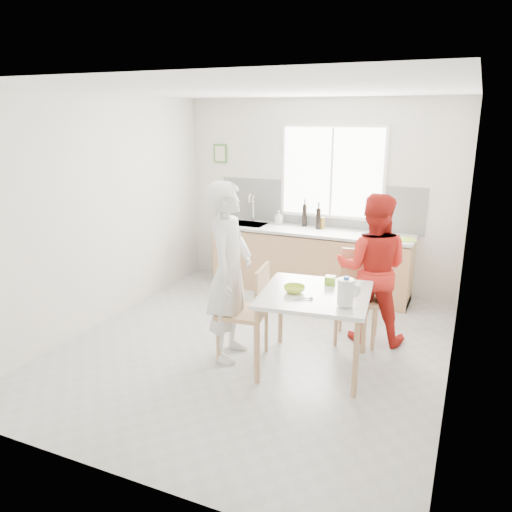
{
  "coord_description": "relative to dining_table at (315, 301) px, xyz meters",
  "views": [
    {
      "loc": [
        2.04,
        -4.58,
        2.48
      ],
      "look_at": [
        -0.07,
        0.2,
        0.99
      ],
      "focal_mm": 35.0,
      "sensor_mm": 36.0,
      "label": 1
    }
  ],
  "objects": [
    {
      "name": "person_white",
      "position": [
        -0.88,
        -0.11,
        0.21
      ],
      "size": [
        0.52,
        0.73,
        1.86
      ],
      "primitive_type": "imported",
      "rotation": [
        0.0,
        0.0,
        1.69
      ],
      "color": "white",
      "rests_on": "ground"
    },
    {
      "name": "jar_amber",
      "position": [
        -0.6,
        2.23,
        0.28
      ],
      "size": [
        0.06,
        0.06,
        0.16
      ],
      "primitive_type": "cylinder",
      "color": "olive",
      "rests_on": "kitchen_counter"
    },
    {
      "name": "spoon",
      "position": [
        -0.05,
        -0.23,
        0.09
      ],
      "size": [
        0.15,
        0.08,
        0.01
      ],
      "primitive_type": "cylinder",
      "rotation": [
        0.0,
        1.57,
        0.47
      ],
      "color": "#A5A5AA",
      "rests_on": "dining_table"
    },
    {
      "name": "person_red",
      "position": [
        0.38,
        0.88,
        0.12
      ],
      "size": [
        0.89,
        0.73,
        1.68
      ],
      "primitive_type": "imported",
      "rotation": [
        0.0,
        0.0,
        3.27
      ],
      "color": "red",
      "rests_on": "ground"
    },
    {
      "name": "ground",
      "position": [
        -0.73,
        0.16,
        -0.72
      ],
      "size": [
        4.5,
        4.5,
        0.0
      ],
      "primitive_type": "plane",
      "color": "#B7B7B2",
      "rests_on": "ground"
    },
    {
      "name": "wine_bottle_a",
      "position": [
        -0.88,
        2.29,
        0.36
      ],
      "size": [
        0.07,
        0.07,
        0.32
      ],
      "primitive_type": "cylinder",
      "color": "black",
      "rests_on": "kitchen_counter"
    },
    {
      "name": "chair_left",
      "position": [
        -0.67,
        -0.08,
        -0.16
      ],
      "size": [
        0.52,
        0.52,
        1.01
      ],
      "rotation": [
        0.0,
        0.0,
        -1.45
      ],
      "color": "tan",
      "rests_on": "ground"
    },
    {
      "name": "room_shell",
      "position": [
        -0.73,
        0.16,
        0.93
      ],
      "size": [
        4.5,
        4.5,
        4.5
      ],
      "color": "silver",
      "rests_on": "ground"
    },
    {
      "name": "dining_table",
      "position": [
        0.0,
        0.0,
        0.0
      ],
      "size": [
        1.16,
        1.16,
        0.8
      ],
      "rotation": [
        0.0,
        0.0,
        0.12
      ],
      "color": "white",
      "rests_on": "ground"
    },
    {
      "name": "cutting_board",
      "position": [
        0.52,
        2.04,
        0.21
      ],
      "size": [
        0.4,
        0.34,
        0.01
      ],
      "primitive_type": "cube",
      "rotation": [
        0.0,
        0.0,
        0.27
      ],
      "color": "#A1D932",
      "rests_on": "kitchen_counter"
    },
    {
      "name": "chair_far",
      "position": [
        0.25,
        0.86,
        -0.16
      ],
      "size": [
        0.52,
        0.52,
        1.02
      ],
      "rotation": [
        0.0,
        0.0,
        0.12
      ],
      "color": "tan",
      "rests_on": "ground"
    },
    {
      "name": "backsplash",
      "position": [
        -0.73,
        2.4,
        0.51
      ],
      "size": [
        3.0,
        0.02,
        0.65
      ],
      "primitive_type": "cube",
      "color": "white",
      "rests_on": "room_shell"
    },
    {
      "name": "bowl_green",
      "position": [
        -0.19,
        -0.07,
        0.12
      ],
      "size": [
        0.23,
        0.23,
        0.07
      ],
      "primitive_type": "imported",
      "rotation": [
        0.0,
        0.0,
        0.12
      ],
      "color": "#B4D631",
      "rests_on": "dining_table"
    },
    {
      "name": "milk_jug",
      "position": [
        0.36,
        -0.24,
        0.23
      ],
      "size": [
        0.21,
        0.15,
        0.26
      ],
      "rotation": [
        0.0,
        0.0,
        0.12
      ],
      "color": "white",
      "rests_on": "dining_table"
    },
    {
      "name": "kitchen_counter",
      "position": [
        -0.73,
        2.11,
        -0.3
      ],
      "size": [
        2.84,
        0.64,
        1.37
      ],
      "color": "tan",
      "rests_on": "ground"
    },
    {
      "name": "green_box",
      "position": [
        0.06,
        0.29,
        0.13
      ],
      "size": [
        0.11,
        0.11,
        0.09
      ],
      "primitive_type": "cube",
      "rotation": [
        0.0,
        0.0,
        0.12
      ],
      "color": "#7FB329",
      "rests_on": "dining_table"
    },
    {
      "name": "wine_bottle_b",
      "position": [
        -0.64,
        2.19,
        0.35
      ],
      "size": [
        0.07,
        0.07,
        0.3
      ],
      "primitive_type": "cylinder",
      "color": "black",
      "rests_on": "kitchen_counter"
    },
    {
      "name": "soap_bottle",
      "position": [
        -1.27,
        2.28,
        0.3
      ],
      "size": [
        0.11,
        0.11,
        0.2
      ],
      "primitive_type": "imported",
      "rotation": [
        0.0,
        0.0,
        -0.19
      ],
      "color": "#999999",
      "rests_on": "kitchen_counter"
    },
    {
      "name": "bowl_white",
      "position": [
        0.27,
        0.29,
        0.11
      ],
      "size": [
        0.23,
        0.23,
        0.05
      ],
      "primitive_type": "imported",
      "rotation": [
        0.0,
        0.0,
        0.12
      ],
      "color": "white",
      "rests_on": "dining_table"
    },
    {
      "name": "window",
      "position": [
        -0.53,
        2.39,
        0.98
      ],
      "size": [
        1.5,
        0.06,
        1.3
      ],
      "color": "white",
      "rests_on": "room_shell"
    },
    {
      "name": "picture_frame",
      "position": [
        -2.28,
        2.4,
        1.18
      ],
      "size": [
        0.22,
        0.03,
        0.28
      ],
      "color": "#4D873D",
      "rests_on": "room_shell"
    }
  ]
}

